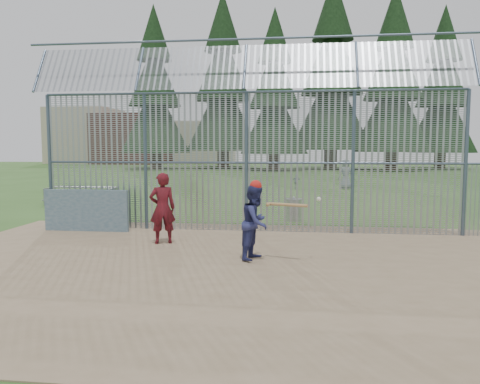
# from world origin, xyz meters

# --- Properties ---
(ground) EXTENTS (120.00, 120.00, 0.00)m
(ground) POSITION_xyz_m (0.00, 0.00, 0.00)
(ground) COLOR #2D511E
(ground) RESTS_ON ground
(dirt_infield) EXTENTS (14.00, 10.00, 0.02)m
(dirt_infield) POSITION_xyz_m (0.00, -0.50, 0.01)
(dirt_infield) COLOR #756047
(dirt_infield) RESTS_ON ground
(dugout_wall) EXTENTS (2.50, 0.12, 1.20)m
(dugout_wall) POSITION_xyz_m (-4.60, 2.90, 0.62)
(dugout_wall) COLOR #38566B
(dugout_wall) RESTS_ON dirt_infield
(batter) EXTENTS (0.83, 0.94, 1.62)m
(batter) POSITION_xyz_m (0.57, 0.11, 0.83)
(batter) COLOR navy
(batter) RESTS_ON dirt_infield
(onlooker) EXTENTS (0.77, 0.66, 1.79)m
(onlooker) POSITION_xyz_m (-1.91, 1.49, 0.92)
(onlooker) COLOR maroon
(onlooker) RESTS_ON dirt_infield
(bg_kid_standing) EXTENTS (0.99, 0.81, 1.74)m
(bg_kid_standing) POSITION_xyz_m (4.22, 17.67, 0.87)
(bg_kid_standing) COLOR slate
(bg_kid_standing) RESTS_ON ground
(bg_kid_seated) EXTENTS (0.51, 0.22, 0.86)m
(bg_kid_seated) POSITION_xyz_m (1.40, 17.25, 0.43)
(bg_kid_seated) COLOR slate
(bg_kid_seated) RESTS_ON ground
(batting_gear) EXTENTS (1.51, 0.44, 0.55)m
(batting_gear) POSITION_xyz_m (0.74, 0.08, 1.54)
(batting_gear) COLOR red
(batting_gear) RESTS_ON ground
(trash_can) EXTENTS (0.56, 0.56, 0.82)m
(trash_can) POSITION_xyz_m (1.35, 5.62, 0.38)
(trash_can) COLOR #92959A
(trash_can) RESTS_ON ground
(bleacher) EXTENTS (3.00, 0.95, 0.72)m
(bleacher) POSITION_xyz_m (-7.74, 9.00, 0.41)
(bleacher) COLOR gray
(bleacher) RESTS_ON ground
(backstop_fence) EXTENTS (20.09, 0.81, 5.30)m
(backstop_fence) POSITION_xyz_m (1.81, 3.43, 2.36)
(backstop_fence) COLOR #47566B
(backstop_fence) RESTS_ON ground
(conifer_row) EXTENTS (38.48, 12.26, 20.20)m
(conifer_row) POSITION_xyz_m (1.93, 41.51, 10.83)
(conifer_row) COLOR #332319
(conifer_row) RESTS_ON ground
(distant_buildings) EXTENTS (26.50, 10.50, 8.00)m
(distant_buildings) POSITION_xyz_m (-23.18, 56.49, 3.60)
(distant_buildings) COLOR brown
(distant_buildings) RESTS_ON ground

